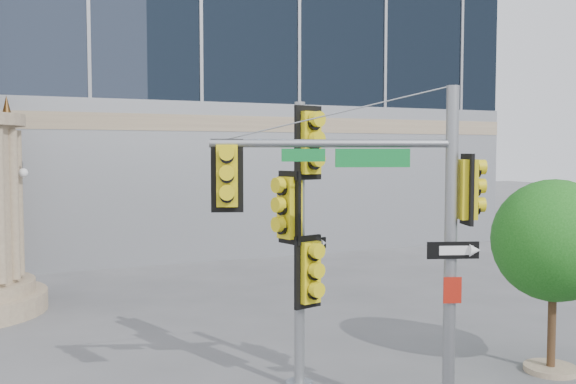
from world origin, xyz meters
name	(u,v)px	position (x,y,z in m)	size (l,w,h in m)	color
main_signal_pole	(390,217)	(0.39, -1.19, 3.18)	(3.81, 1.68, 5.13)	slate
secondary_signal_pole	(301,223)	(-0.21, 0.64, 2.94)	(0.92, 0.66, 5.00)	slate
street_tree	(555,245)	(4.56, -0.39, 2.40)	(2.34, 2.28, 3.64)	gray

